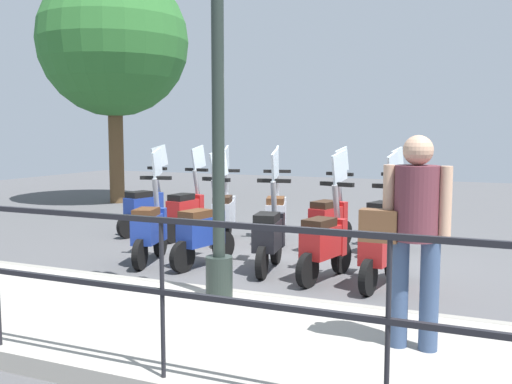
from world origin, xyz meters
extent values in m
plane|color=#4C4C4F|center=(0.00, 0.00, 0.00)|extent=(28.00, 28.00, 0.00)
cube|color=#A39E93|center=(-3.20, 0.00, 0.07)|extent=(2.20, 20.00, 0.15)
cube|color=gray|center=(-2.15, 0.00, 0.07)|extent=(0.10, 20.00, 0.15)
cube|color=black|center=(-4.20, 0.00, 1.20)|extent=(0.04, 16.00, 0.04)
cube|color=black|center=(-4.20, 0.00, 0.73)|extent=(0.04, 16.00, 0.04)
cylinder|color=black|center=(-4.20, -2.18, 0.68)|extent=(0.03, 0.03, 1.05)
cylinder|color=black|center=(-4.20, -0.73, 0.68)|extent=(0.03, 0.03, 1.05)
cylinder|color=#232D28|center=(-2.40, -0.22, 0.35)|extent=(0.26, 0.26, 0.40)
cylinder|color=#232D28|center=(-2.40, -0.22, 2.33)|extent=(0.12, 0.12, 4.35)
cylinder|color=#384C70|center=(-3.02, -2.27, 0.56)|extent=(0.14, 0.14, 0.82)
cylinder|color=#384C70|center=(-3.02, -2.05, 0.56)|extent=(0.14, 0.14, 0.82)
cylinder|color=brown|center=(-3.02, -2.16, 1.25)|extent=(0.33, 0.33, 0.55)
sphere|color=tan|center=(-3.02, -2.16, 1.63)|extent=(0.22, 0.22, 0.22)
cylinder|color=tan|center=(-3.02, -2.36, 1.26)|extent=(0.09, 0.09, 0.52)
cylinder|color=tan|center=(-3.03, -1.96, 1.26)|extent=(0.09, 0.09, 0.52)
cube|color=brown|center=(-3.08, -1.90, 1.07)|extent=(0.14, 0.28, 0.24)
cylinder|color=brown|center=(4.33, 6.04, 1.29)|extent=(0.36, 0.36, 2.58)
sphere|color=#2D6B2D|center=(4.33, 6.04, 3.94)|extent=(3.62, 3.62, 3.62)
cylinder|color=black|center=(-0.46, -1.58, 0.20)|extent=(0.41, 0.14, 0.40)
cylinder|color=black|center=(-1.28, -1.45, 0.20)|extent=(0.41, 0.14, 0.40)
cube|color=#B21E1E|center=(-0.96, -1.50, 0.48)|extent=(0.63, 0.37, 0.36)
cube|color=#B21E1E|center=(-0.67, -1.55, 0.50)|extent=(0.16, 0.31, 0.44)
cube|color=#4C2D19|center=(-1.03, -1.49, 0.71)|extent=(0.43, 0.32, 0.10)
cylinder|color=gray|center=(-0.61, -1.56, 0.85)|extent=(0.19, 0.10, 0.55)
cube|color=black|center=(-0.61, -1.56, 1.13)|extent=(0.12, 0.44, 0.05)
cube|color=silver|center=(-0.55, -1.56, 1.33)|extent=(0.39, 0.09, 0.42)
cylinder|color=black|center=(-0.43, -0.93, 0.20)|extent=(0.41, 0.16, 0.40)
cylinder|color=black|center=(-1.24, -0.75, 0.20)|extent=(0.41, 0.16, 0.40)
cube|color=#B21E1E|center=(-0.92, -0.83, 0.48)|extent=(0.65, 0.40, 0.36)
cube|color=#B21E1E|center=(-0.64, -0.89, 0.50)|extent=(0.18, 0.32, 0.44)
cube|color=black|center=(-0.99, -0.81, 0.71)|extent=(0.45, 0.34, 0.10)
cylinder|color=gray|center=(-0.58, -0.90, 0.85)|extent=(0.19, 0.11, 0.55)
cube|color=black|center=(-0.58, -0.90, 1.13)|extent=(0.15, 0.44, 0.05)
cube|color=silver|center=(-0.52, -0.91, 1.33)|extent=(0.39, 0.11, 0.42)
cylinder|color=black|center=(-0.28, 0.00, 0.20)|extent=(0.41, 0.14, 0.40)
cylinder|color=black|center=(-1.10, -0.14, 0.20)|extent=(0.41, 0.14, 0.40)
cube|color=black|center=(-0.77, -0.08, 0.48)|extent=(0.64, 0.37, 0.36)
cube|color=black|center=(-0.49, -0.03, 0.50)|extent=(0.17, 0.32, 0.44)
cube|color=black|center=(-0.84, -0.09, 0.71)|extent=(0.44, 0.32, 0.10)
cylinder|color=gray|center=(-0.43, -0.02, 0.85)|extent=(0.19, 0.10, 0.55)
cube|color=black|center=(-0.43, -0.02, 1.13)|extent=(0.13, 0.44, 0.05)
cube|color=silver|center=(-0.37, -0.01, 1.33)|extent=(0.39, 0.09, 0.42)
cylinder|color=black|center=(-0.38, 0.74, 0.20)|extent=(0.41, 0.16, 0.40)
cylinder|color=black|center=(-1.19, 0.91, 0.20)|extent=(0.41, 0.16, 0.40)
cube|color=navy|center=(-0.87, 0.84, 0.48)|extent=(0.64, 0.40, 0.36)
cube|color=navy|center=(-0.59, 0.78, 0.50)|extent=(0.18, 0.32, 0.44)
cube|color=#4C2D19|center=(-0.94, 0.85, 0.71)|extent=(0.44, 0.34, 0.10)
cylinder|color=gray|center=(-0.53, 0.77, 0.85)|extent=(0.19, 0.11, 0.55)
cube|color=black|center=(-0.53, 0.77, 1.13)|extent=(0.15, 0.44, 0.05)
cube|color=silver|center=(-0.47, 0.75, 1.33)|extent=(0.39, 0.11, 0.42)
cylinder|color=black|center=(-0.49, 1.68, 0.20)|extent=(0.41, 0.18, 0.40)
cylinder|color=black|center=(-1.30, 1.47, 0.20)|extent=(0.41, 0.18, 0.40)
cube|color=navy|center=(-0.98, 1.55, 0.48)|extent=(0.65, 0.42, 0.36)
cube|color=navy|center=(-0.70, 1.63, 0.50)|extent=(0.19, 0.32, 0.44)
cube|color=#4C2D19|center=(-1.05, 1.54, 0.71)|extent=(0.45, 0.35, 0.10)
cylinder|color=gray|center=(-0.64, 1.64, 0.85)|extent=(0.19, 0.11, 0.55)
cube|color=black|center=(-0.64, 1.64, 1.13)|extent=(0.17, 0.44, 0.05)
cube|color=silver|center=(-0.58, 1.66, 1.33)|extent=(0.38, 0.13, 0.42)
cylinder|color=black|center=(1.42, -1.33, 0.20)|extent=(0.41, 0.19, 0.40)
cylinder|color=black|center=(0.62, -1.09, 0.20)|extent=(0.41, 0.19, 0.40)
cube|color=#B7BCC6|center=(0.94, -1.19, 0.48)|extent=(0.66, 0.44, 0.36)
cube|color=#B7BCC6|center=(1.21, -1.27, 0.50)|extent=(0.20, 0.32, 0.44)
cube|color=black|center=(0.87, -1.17, 0.71)|extent=(0.46, 0.36, 0.10)
cylinder|color=gray|center=(1.27, -1.29, 0.85)|extent=(0.20, 0.12, 0.55)
cube|color=black|center=(1.27, -1.29, 1.13)|extent=(0.18, 0.44, 0.05)
cube|color=silver|center=(1.33, -1.31, 1.33)|extent=(0.38, 0.14, 0.42)
cylinder|color=black|center=(1.22, -0.54, 0.20)|extent=(0.41, 0.18, 0.40)
cylinder|color=black|center=(0.42, -0.32, 0.20)|extent=(0.41, 0.18, 0.40)
cube|color=#B21E1E|center=(0.73, -0.41, 0.48)|extent=(0.65, 0.43, 0.36)
cube|color=#B21E1E|center=(1.01, -0.48, 0.50)|extent=(0.19, 0.32, 0.44)
cube|color=black|center=(0.67, -0.39, 0.71)|extent=(0.45, 0.35, 0.10)
cylinder|color=gray|center=(1.07, -0.50, 0.85)|extent=(0.19, 0.11, 0.55)
cube|color=black|center=(1.07, -0.50, 1.13)|extent=(0.17, 0.44, 0.05)
cube|color=silver|center=(1.13, -0.51, 1.33)|extent=(0.38, 0.13, 0.42)
cylinder|color=black|center=(1.38, 0.62, 0.20)|extent=(0.41, 0.20, 0.40)
cylinder|color=black|center=(0.59, 0.37, 0.20)|extent=(0.41, 0.20, 0.40)
cube|color=#B7BCC6|center=(0.90, 0.47, 0.48)|extent=(0.66, 0.45, 0.36)
cube|color=#B7BCC6|center=(1.18, 0.56, 0.50)|extent=(0.21, 0.32, 0.44)
cube|color=#4C2D19|center=(0.84, 0.45, 0.71)|extent=(0.46, 0.37, 0.10)
cylinder|color=gray|center=(1.24, 0.58, 0.85)|extent=(0.20, 0.12, 0.55)
cube|color=black|center=(1.24, 0.58, 1.13)|extent=(0.19, 0.44, 0.05)
cube|color=silver|center=(1.29, 0.59, 1.33)|extent=(0.38, 0.15, 0.42)
cylinder|color=black|center=(1.19, 1.44, 0.20)|extent=(0.41, 0.20, 0.40)
cylinder|color=black|center=(0.40, 1.18, 0.20)|extent=(0.41, 0.20, 0.40)
cube|color=#B7BCC6|center=(0.71, 1.28, 0.48)|extent=(0.66, 0.45, 0.36)
cube|color=#B7BCC6|center=(0.99, 1.37, 0.50)|extent=(0.21, 0.32, 0.44)
cube|color=black|center=(0.65, 1.26, 0.71)|extent=(0.46, 0.37, 0.10)
cylinder|color=gray|center=(1.05, 1.39, 0.85)|extent=(0.20, 0.12, 0.55)
cube|color=black|center=(1.05, 1.39, 1.13)|extent=(0.19, 0.44, 0.05)
cube|color=silver|center=(1.10, 1.41, 1.33)|extent=(0.38, 0.15, 0.42)
cylinder|color=black|center=(1.21, 1.93, 0.20)|extent=(0.41, 0.13, 0.40)
cylinder|color=black|center=(0.38, 2.04, 0.20)|extent=(0.41, 0.13, 0.40)
cube|color=#B21E1E|center=(0.71, 2.00, 0.48)|extent=(0.63, 0.35, 0.36)
cube|color=#B21E1E|center=(1.00, 1.96, 0.50)|extent=(0.16, 0.31, 0.44)
cube|color=black|center=(0.64, 2.01, 0.71)|extent=(0.43, 0.31, 0.10)
cylinder|color=gray|center=(1.06, 1.95, 0.85)|extent=(0.19, 0.09, 0.55)
cube|color=black|center=(1.06, 1.95, 1.13)|extent=(0.12, 0.44, 0.05)
cube|color=silver|center=(1.12, 1.94, 1.33)|extent=(0.39, 0.08, 0.42)
cylinder|color=black|center=(1.26, 2.72, 0.20)|extent=(0.41, 0.18, 0.40)
cylinder|color=black|center=(0.46, 2.93, 0.20)|extent=(0.41, 0.18, 0.40)
cube|color=navy|center=(0.78, 2.85, 0.48)|extent=(0.65, 0.42, 0.36)
cube|color=navy|center=(1.06, 2.78, 0.50)|extent=(0.19, 0.32, 0.44)
cube|color=black|center=(0.71, 2.87, 0.71)|extent=(0.45, 0.35, 0.10)
cylinder|color=gray|center=(1.11, 2.76, 0.85)|extent=(0.19, 0.11, 0.55)
cube|color=black|center=(1.11, 2.76, 1.13)|extent=(0.17, 0.44, 0.05)
cube|color=silver|center=(1.17, 2.75, 1.33)|extent=(0.38, 0.13, 0.42)
camera|label=1|loc=(-7.28, -2.71, 1.76)|focal=40.00mm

